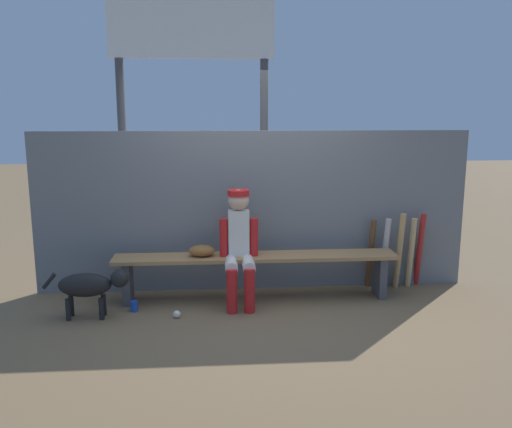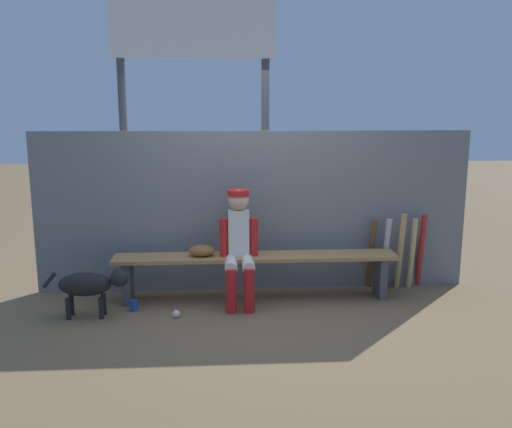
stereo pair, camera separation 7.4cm
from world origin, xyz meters
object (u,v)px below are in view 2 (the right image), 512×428
Objects in this scene: player_seated at (239,243)px; bat_wood_dark at (371,254)px; bat_wood_tan at (400,252)px; dog at (91,285)px; dugout_bench at (256,264)px; bat_wood_natural at (412,253)px; bat_aluminum_silver at (385,254)px; cup_on_bench at (228,250)px; cup_on_ground at (134,305)px; bat_aluminum_red at (421,250)px; baseball_glove at (202,251)px; baseball at (176,314)px; scoreboard at (198,56)px.

player_seated is 1.49× the size of bat_wood_dark.
bat_wood_tan is at bearing -15.41° from bat_wood_dark.
player_seated is at bearing 10.95° from dog.
bat_wood_tan is at bearing 7.20° from dugout_bench.
bat_wood_dark is (1.35, 0.29, 0.01)m from dugout_bench.
player_seated reaches higher than bat_wood_natural.
player_seated is at bearing -165.04° from bat_wood_dark.
bat_wood_tan is 1.09× the size of bat_wood_natural.
bat_aluminum_silver reaches higher than dog.
cup_on_ground is at bearing -163.89° from cup_on_bench.
bat_wood_dark is at bearing -179.96° from bat_aluminum_red.
player_seated is at bearing -169.45° from bat_wood_natural.
dugout_bench is 3.74× the size of bat_wood_dark.
bat_aluminum_red is (2.50, 0.29, -0.12)m from baseball_glove.
cup_on_bench is at bearing -174.52° from bat_wood_tan.
baseball_glove is 0.34× the size of bat_wood_dark.
bat_wood_natural is at bearing 16.73° from bat_wood_tan.
cup_on_ground is (-1.09, -0.14, -0.61)m from player_seated.
dog is at bearing -167.00° from bat_wood_dark.
dugout_bench is 27.67× the size of cup_on_ground.
baseball is at bearing -25.54° from cup_on_ground.
bat_aluminum_red is 0.23× the size of scoreboard.
bat_aluminum_silver is 2.84m from cup_on_ground.
baseball is at bearing -160.54° from bat_wood_dark.
player_seated is 0.21m from cup_on_bench.
player_seated is 11.01× the size of cup_on_bench.
cup_on_ground is (-2.77, -0.51, -0.36)m from bat_aluminum_silver.
bat_wood_natural is (2.39, 0.26, -0.14)m from baseball_glove.
dugout_bench is 1.52m from bat_aluminum_silver.
scoreboard reaches higher than dugout_bench.
player_seated is 0.32× the size of scoreboard.
scoreboard reaches higher than bat_aluminum_red.
bat_aluminum_silver is 0.22× the size of scoreboard.
bat_wood_natural is 0.98× the size of dog.
bat_wood_dark is 0.92× the size of bat_aluminum_red.
scoreboard is (-2.27, 0.94, 2.21)m from bat_wood_tan.
bat_wood_natural is at bearing 1.64° from bat_aluminum_silver.
bat_aluminum_silver is at bearing 9.36° from dugout_bench.
bat_wood_natural is (1.99, 0.37, -0.25)m from player_seated.
player_seated reaches higher than bat_aluminum_silver.
bat_aluminum_silver reaches higher than baseball_glove.
bat_aluminum_silver is at bearing -23.09° from scoreboard.
dugout_bench is 1.38m from bat_wood_dark.
cup_on_ground is 0.50m from dog.
bat_aluminum_silver is at bearing -17.38° from bat_wood_dark.
baseball_glove is 2.41m from bat_wood_natural.
dugout_bench is 3.37× the size of bat_wood_tan.
cup_on_ground is (-0.45, 0.21, 0.02)m from baseball.
cup_on_bench reaches higher than baseball.
dugout_bench is 27.67× the size of cup_on_bench.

